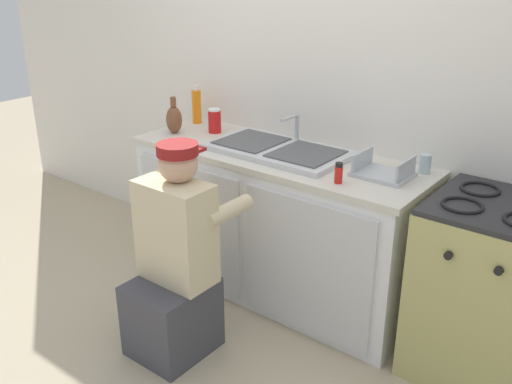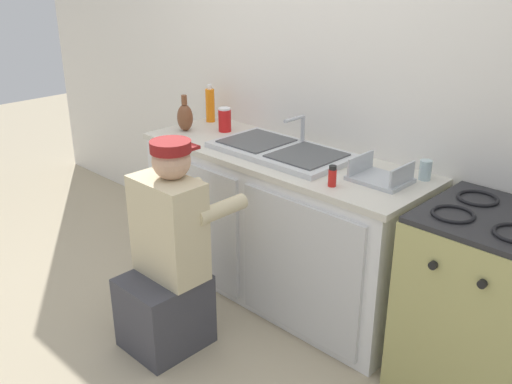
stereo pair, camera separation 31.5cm
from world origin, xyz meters
name	(u,v)px [view 1 (the left image)]	position (x,y,z in m)	size (l,w,h in m)	color
ground_plane	(246,308)	(0.00, 0.00, 0.00)	(12.00, 12.00, 0.00)	tan
back_wall	(314,78)	(0.00, 0.65, 1.25)	(6.00, 0.10, 2.50)	silver
counter_cabinet	(276,226)	(0.00, 0.29, 0.42)	(1.73, 0.62, 0.85)	white
countertop	(278,155)	(0.00, 0.30, 0.87)	(1.77, 0.62, 0.03)	beige
sink_double_basin	(278,149)	(0.00, 0.30, 0.90)	(0.80, 0.44, 0.19)	silver
stove_range	(486,291)	(1.23, 0.30, 0.45)	(0.59, 0.62, 0.90)	tan
plumber_person	(175,269)	(-0.06, -0.48, 0.46)	(0.42, 0.61, 1.10)	#3F3F47
spice_bottle_red	(339,173)	(0.51, 0.10, 0.93)	(0.04, 0.04, 0.10)	red
water_glass	(425,164)	(0.79, 0.50, 0.93)	(0.06, 0.06, 0.10)	#ADC6CC
vase_decorative	(174,119)	(-0.74, 0.22, 0.97)	(0.10, 0.10, 0.23)	brown
soap_bottle_orange	(197,106)	(-0.79, 0.48, 1.00)	(0.06, 0.06, 0.25)	orange
soda_cup_red	(215,121)	(-0.55, 0.38, 0.96)	(0.08, 0.08, 0.15)	red
dish_rack_tray	(383,172)	(0.64, 0.32, 0.91)	(0.28, 0.22, 0.11)	#B2B7BC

